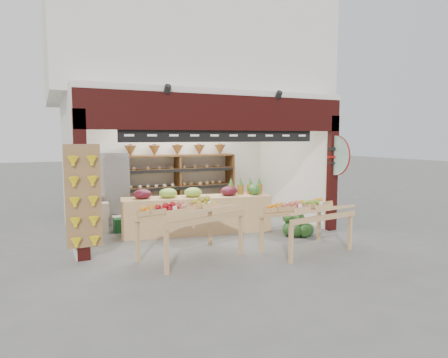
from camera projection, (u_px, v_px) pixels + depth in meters
ground at (205, 232)px, 9.17m from camera, size 60.00×60.00×0.00m
shop_structure at (181, 68)px, 10.21m from camera, size 6.36×5.12×5.40m
banana_board at (84, 199)px, 6.85m from camera, size 0.60×0.15×1.80m
gift_sign at (336, 155)px, 9.10m from camera, size 0.04×0.93×0.92m
back_shelving at (178, 173)px, 10.78m from camera, size 3.19×0.52×1.96m
refrigerator at (115, 188)px, 9.99m from camera, size 0.83×0.83×1.79m
cardboard_stack at (109, 221)px, 9.17m from camera, size 0.98×0.71×0.69m
mid_counter at (197, 213)px, 9.01m from camera, size 3.40×1.22×1.05m
display_table_left at (183, 211)px, 7.07m from camera, size 1.99×1.48×1.11m
display_table_right at (303, 209)px, 7.53m from camera, size 1.76×1.14×1.04m
watermelon_pile at (297, 226)px, 8.83m from camera, size 0.67×0.69×0.52m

